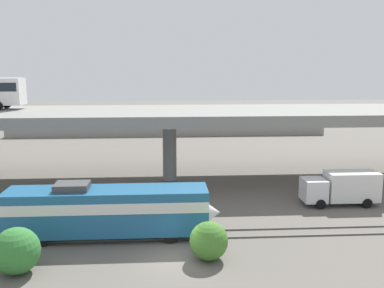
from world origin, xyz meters
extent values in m
plane|color=#605B54|center=(0.00, 0.00, 0.00)|extent=(260.00, 260.00, 0.00)
cube|color=#59544C|center=(0.00, 3.26, 0.06)|extent=(110.00, 0.12, 0.12)
cube|color=#59544C|center=(0.00, 4.74, 0.06)|extent=(110.00, 0.12, 0.12)
cube|color=#1E5984|center=(-4.71, 4.00, 2.08)|extent=(14.49, 3.00, 3.20)
cube|color=silver|center=(-4.71, 4.00, 2.66)|extent=(14.49, 3.04, 0.77)
cone|color=silver|center=(2.54, 4.00, 1.76)|extent=(1.98, 2.85, 2.85)
cube|color=black|center=(1.06, 4.00, 2.98)|extent=(1.98, 2.70, 1.02)
cube|color=#3F3F42|center=(-7.18, 4.00, 3.93)|extent=(2.40, 1.80, 0.50)
cylinder|color=black|center=(-0.18, 5.35, 0.48)|extent=(0.96, 0.18, 0.96)
cylinder|color=black|center=(-0.18, 2.65, 0.48)|extent=(0.96, 0.18, 0.96)
cylinder|color=black|center=(-9.24, 5.35, 0.48)|extent=(0.96, 0.18, 0.96)
cylinder|color=black|center=(-9.24, 2.65, 0.48)|extent=(0.96, 0.18, 0.96)
cube|color=gray|center=(0.00, 20.00, 7.16)|extent=(96.00, 12.77, 1.16)
cylinder|color=gray|center=(0.00, 20.00, 3.29)|extent=(1.50, 1.50, 6.58)
cylinder|color=black|center=(-18.25, 23.27, 8.24)|extent=(1.00, 0.26, 1.00)
cube|color=silver|center=(12.82, 10.31, 1.44)|extent=(2.00, 2.30, 2.00)
cube|color=silver|center=(16.32, 10.31, 1.74)|extent=(4.60, 2.30, 2.60)
cylinder|color=black|center=(13.11, 9.22, 0.44)|extent=(0.88, 0.28, 0.88)
cylinder|color=black|center=(13.11, 11.40, 0.44)|extent=(0.88, 0.28, 0.88)
cylinder|color=black|center=(17.33, 9.22, 0.44)|extent=(0.88, 0.28, 0.88)
cylinder|color=black|center=(17.33, 11.40, 0.44)|extent=(0.88, 0.28, 0.88)
cube|color=gray|center=(0.00, 55.00, 0.76)|extent=(56.89, 11.67, 1.52)
cube|color=#0C4C26|center=(-0.57, 57.23, 2.19)|extent=(4.62, 1.89, 0.70)
cube|color=#1E232B|center=(-0.80, 57.23, 2.78)|extent=(2.03, 1.66, 0.48)
cylinder|color=black|center=(0.86, 58.12, 1.84)|extent=(0.64, 0.20, 0.64)
cylinder|color=black|center=(0.86, 56.33, 1.84)|extent=(0.64, 0.20, 0.64)
cylinder|color=black|center=(-2.00, 58.12, 1.84)|extent=(0.64, 0.20, 0.64)
cylinder|color=black|center=(-2.00, 56.33, 1.84)|extent=(0.64, 0.20, 0.64)
cube|color=#B7B7BC|center=(20.28, 52.72, 2.19)|extent=(4.07, 1.85, 0.70)
cube|color=#1E232B|center=(20.08, 52.72, 2.78)|extent=(1.79, 1.63, 0.48)
cylinder|color=black|center=(21.55, 53.60, 1.84)|extent=(0.64, 0.20, 0.64)
cylinder|color=black|center=(21.55, 51.84, 1.84)|extent=(0.64, 0.20, 0.64)
cylinder|color=black|center=(19.02, 53.60, 1.84)|extent=(0.64, 0.20, 0.64)
cylinder|color=black|center=(19.02, 51.84, 1.84)|extent=(0.64, 0.20, 0.64)
cube|color=maroon|center=(-12.25, 56.78, 2.19)|extent=(4.17, 1.81, 0.70)
cube|color=#1E232B|center=(-12.45, 56.78, 2.78)|extent=(1.84, 1.59, 0.48)
cylinder|color=black|center=(-10.95, 57.64, 1.84)|extent=(0.64, 0.20, 0.64)
cylinder|color=black|center=(-10.95, 55.92, 1.84)|extent=(0.64, 0.20, 0.64)
cylinder|color=black|center=(-13.54, 57.64, 1.84)|extent=(0.64, 0.20, 0.64)
cylinder|color=black|center=(-13.54, 55.92, 1.84)|extent=(0.64, 0.20, 0.64)
cube|color=navy|center=(20.53, 55.65, 2.19)|extent=(4.47, 1.77, 0.70)
cube|color=#1E232B|center=(20.75, 55.65, 2.78)|extent=(1.97, 1.56, 0.48)
cylinder|color=black|center=(19.14, 54.80, 1.84)|extent=(0.64, 0.20, 0.64)
cylinder|color=black|center=(19.14, 56.49, 1.84)|extent=(0.64, 0.20, 0.64)
cylinder|color=black|center=(21.91, 54.80, 1.84)|extent=(0.64, 0.20, 0.64)
cylinder|color=black|center=(21.91, 56.49, 1.84)|extent=(0.64, 0.20, 0.64)
cube|color=black|center=(-21.59, 55.30, 2.19)|extent=(4.61, 1.72, 0.70)
cube|color=#1E232B|center=(-21.36, 55.30, 2.78)|extent=(2.03, 1.52, 0.48)
cylinder|color=black|center=(-23.02, 54.49, 1.84)|extent=(0.64, 0.20, 0.64)
cylinder|color=black|center=(-23.02, 56.12, 1.84)|extent=(0.64, 0.20, 0.64)
cylinder|color=black|center=(-20.16, 54.49, 1.84)|extent=(0.64, 0.20, 0.64)
cylinder|color=black|center=(-20.16, 56.12, 1.84)|extent=(0.64, 0.20, 0.64)
cube|color=#B7B7BC|center=(-3.10, 53.87, 2.19)|extent=(4.06, 1.86, 0.70)
cube|color=#1E232B|center=(-3.31, 53.87, 2.78)|extent=(1.78, 1.64, 0.48)
cylinder|color=black|center=(-1.85, 54.75, 1.84)|extent=(0.64, 0.20, 0.64)
cylinder|color=black|center=(-1.85, 52.98, 1.84)|extent=(0.64, 0.20, 0.64)
cylinder|color=black|center=(-4.36, 54.75, 1.84)|extent=(0.64, 0.20, 0.64)
cylinder|color=black|center=(-4.36, 52.98, 1.84)|extent=(0.64, 0.20, 0.64)
cube|color=navy|center=(0.00, 78.00, 0.00)|extent=(140.00, 36.00, 0.01)
sphere|color=#317733|center=(-9.53, -1.16, 1.43)|extent=(2.86, 2.86, 2.86)
sphere|color=#437A2C|center=(2.26, -0.03, 1.26)|extent=(2.52, 2.52, 2.52)
camera|label=1|loc=(-0.49, -25.89, 12.39)|focal=39.88mm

